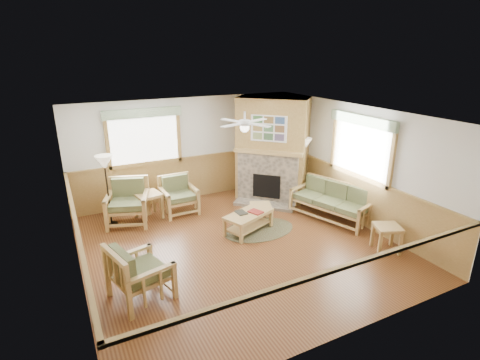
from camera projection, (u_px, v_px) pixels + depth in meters
name	position (u px, v px, depth m)	size (l,w,h in m)	color
floor	(238.00, 245.00, 7.76)	(6.00, 6.00, 0.01)	brown
ceiling	(238.00, 115.00, 6.87)	(6.00, 6.00, 0.01)	white
wall_back	(187.00, 149.00, 9.84)	(6.00, 0.02, 2.70)	silver
wall_front	(343.00, 255.00, 4.79)	(6.00, 0.02, 2.70)	silver
wall_left	(72.00, 212.00, 6.03)	(0.02, 6.00, 2.70)	silver
wall_right	(354.00, 164.00, 8.60)	(0.02, 6.00, 2.70)	silver
wainscot	(238.00, 221.00, 7.58)	(6.00, 6.00, 1.10)	olive
fireplace	(272.00, 149.00, 9.92)	(2.20, 2.20, 2.70)	olive
window_back	(142.00, 107.00, 8.95)	(1.90, 0.16, 1.50)	white
window_right	(365.00, 114.00, 8.02)	(0.16, 1.90, 1.50)	white
ceiling_fan	(245.00, 114.00, 7.26)	(1.24, 1.24, 0.36)	white
sofa	(331.00, 202.00, 8.85)	(0.77, 1.88, 0.86)	tan
armchair_back_left	(128.00, 203.00, 8.59)	(0.91, 0.91, 1.02)	tan
armchair_back_right	(179.00, 195.00, 9.18)	(0.80, 0.80, 0.90)	tan
armchair_left	(140.00, 271.00, 5.98)	(0.85, 0.85, 0.95)	tan
coffee_table	(249.00, 222.00, 8.27)	(1.12, 0.56, 0.45)	tan
end_table_chairs	(149.00, 206.00, 8.92)	(0.56, 0.54, 0.62)	tan
end_table_sofa	(386.00, 238.00, 7.47)	(0.49, 0.47, 0.54)	tan
footstool	(261.00, 213.00, 8.80)	(0.47, 0.47, 0.41)	tan
braided_rug	(259.00, 230.00, 8.41)	(1.65, 1.65, 0.01)	#4C492F
floor_lamp_left	(108.00, 191.00, 8.41)	(0.38, 0.38, 1.66)	black
floor_lamp_right	(302.00, 171.00, 9.70)	(0.40, 0.40, 1.73)	black
book_red	(256.00, 211.00, 8.21)	(0.22, 0.30, 0.03)	maroon
book_dark	(241.00, 212.00, 8.18)	(0.20, 0.27, 0.03)	#272821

